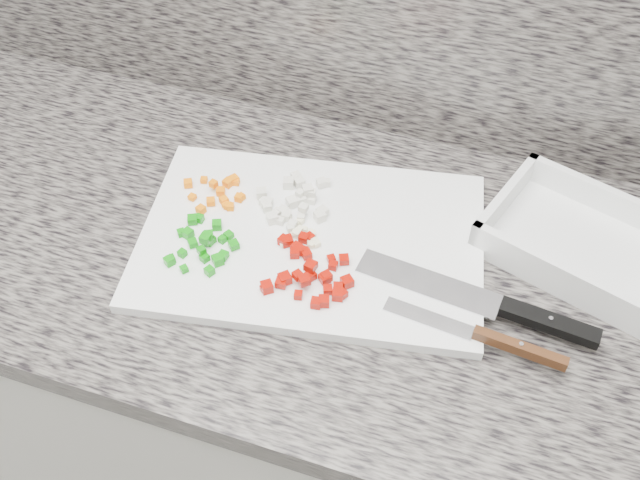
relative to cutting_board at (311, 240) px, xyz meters
The scene contains 11 objects.
cabinet 0.48m from the cutting_board, 166.13° to the right, with size 3.92×0.62×0.86m, color beige.
countertop 0.03m from the cutting_board, 166.13° to the right, with size 3.96×0.64×0.04m, color #635D57.
cutting_board is the anchor object (origin of this frame).
carrot_pile 0.17m from the cutting_board, 167.92° to the left, with size 0.11×0.09×0.02m.
onion_pile 0.07m from the cutting_board, 132.22° to the left, with size 0.12×0.12×0.03m.
green_pepper_pile 0.16m from the cutting_board, 153.74° to the right, with size 0.10×0.11×0.02m.
red_pepper_pile 0.08m from the cutting_board, 74.06° to the right, with size 0.13×0.13×0.02m.
garlic_pile 0.02m from the cutting_board, 147.25° to the right, with size 0.06×0.06×0.01m.
chef_knife 0.30m from the cutting_board, ahead, with size 0.34×0.07×0.02m.
paring_knife 0.30m from the cutting_board, 19.50° to the right, with size 0.24×0.04×0.02m.
tray 0.40m from the cutting_board, 16.00° to the left, with size 0.32×0.27×0.06m.
Camera 1 is at (0.25, 0.78, 1.70)m, focal length 40.00 mm.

